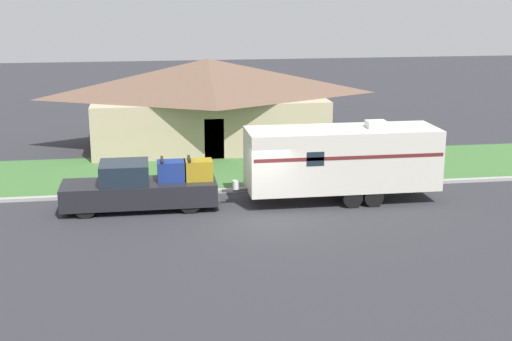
% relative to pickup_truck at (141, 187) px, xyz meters
% --- Properties ---
extents(ground_plane, '(120.00, 120.00, 0.00)m').
position_rel_pickup_truck_xyz_m(ground_plane, '(4.46, -1.89, -0.89)').
color(ground_plane, '#2D2D33').
extents(curb_strip, '(80.00, 0.30, 0.14)m').
position_rel_pickup_truck_xyz_m(curb_strip, '(4.46, 1.86, -0.82)').
color(curb_strip, '#999993').
rests_on(curb_strip, ground_plane).
extents(lawn_strip, '(80.00, 7.00, 0.03)m').
position_rel_pickup_truck_xyz_m(lawn_strip, '(4.46, 5.51, -0.88)').
color(lawn_strip, '#3D6B33').
rests_on(lawn_strip, ground_plane).
extents(house_across_street, '(13.29, 6.81, 4.82)m').
position_rel_pickup_truck_xyz_m(house_across_street, '(3.65, 11.02, 1.61)').
color(house_across_street, tan).
rests_on(house_across_street, ground_plane).
extents(pickup_truck, '(6.16, 1.95, 2.04)m').
position_rel_pickup_truck_xyz_m(pickup_truck, '(0.00, 0.00, 0.00)').
color(pickup_truck, black).
rests_on(pickup_truck, ground_plane).
extents(travel_trailer, '(8.84, 2.46, 3.29)m').
position_rel_pickup_truck_xyz_m(travel_trailer, '(8.14, -0.00, 0.88)').
color(travel_trailer, black).
rests_on(travel_trailer, ground_plane).
extents(mailbox, '(0.48, 0.20, 1.35)m').
position_rel_pickup_truck_xyz_m(mailbox, '(-0.84, 2.80, 0.14)').
color(mailbox, brown).
rests_on(mailbox, ground_plane).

